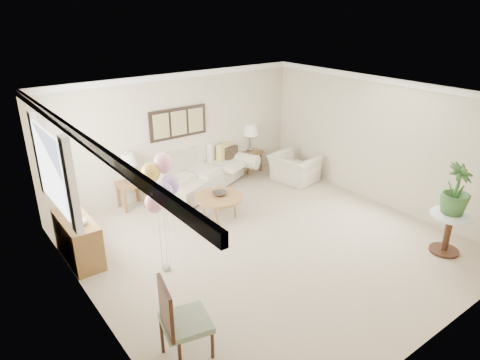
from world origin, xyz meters
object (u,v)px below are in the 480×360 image
at_px(accent_chair, 179,319).
at_px(balloon_cluster, 160,184).
at_px(sofa, 199,173).
at_px(armchair, 294,168).
at_px(coffee_table, 219,198).

bearing_deg(accent_chair, balloon_cluster, 67.34).
xyz_separation_m(sofa, armchair, (2.00, -0.99, -0.05)).
height_order(armchair, accent_chair, accent_chair).
bearing_deg(sofa, accent_chair, -124.39).
height_order(accent_chair, balloon_cluster, balloon_cluster).
relative_size(sofa, armchair, 2.91).
distance_m(coffee_table, armchair, 2.52).
distance_m(sofa, coffee_table, 1.56).
bearing_deg(armchair, coffee_table, 92.46).
distance_m(coffee_table, balloon_cluster, 2.21).
height_order(armchair, balloon_cluster, balloon_cluster).
xyz_separation_m(coffee_table, armchair, (2.47, 0.49, -0.11)).
bearing_deg(accent_chair, sofa, 55.61).
bearing_deg(coffee_table, sofa, 72.46).
bearing_deg(sofa, armchair, -26.42).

